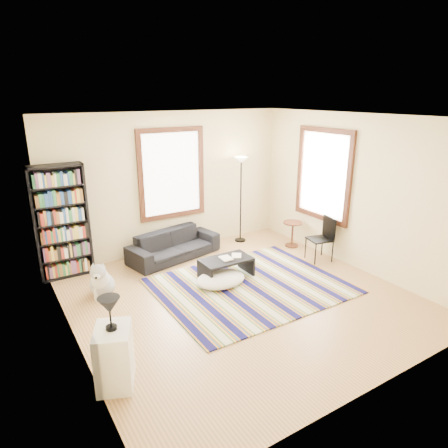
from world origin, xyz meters
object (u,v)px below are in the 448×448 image
coffee_table (226,268)px  floor_lamp (241,200)px  bookshelf (61,222)px  folding_chair (320,239)px  white_cabinet (114,357)px  sofa (174,245)px  floor_cushion (221,279)px  side_table (292,234)px  dog (101,278)px

coffee_table → floor_lamp: bearing=48.4°
bookshelf → coffee_table: bearing=-33.7°
floor_lamp → folding_chair: 1.90m
bookshelf → white_cabinet: (-0.12, -3.24, -0.65)m
sofa → coffee_table: sofa is taller
coffee_table → floor_cushion: size_ratio=1.03×
sofa → side_table: side_table is taller
floor_cushion → dog: 1.95m
floor_lamp → white_cabinet: 4.87m
side_table → bookshelf: bearing=166.9°
sofa → floor_lamp: 1.78m
sofa → white_cabinet: bearing=-137.3°
bookshelf → floor_lamp: bearing=-2.7°
coffee_table → floor_lamp: (1.25, 1.41, 0.75)m
side_table → dog: size_ratio=0.87×
floor_lamp → side_table: size_ratio=3.44×
coffee_table → floor_lamp: 2.03m
coffee_table → floor_cushion: coffee_table is taller
bookshelf → side_table: bearing=-13.1°
sofa → dog: dog is taller
sofa → bookshelf: 2.12m
white_cabinet → dog: 2.20m
sofa → bookshelf: (-1.97, 0.27, 0.73)m
folding_chair → bookshelf: bearing=168.6°
floor_cushion → white_cabinet: size_ratio=1.25×
folding_chair → dog: folding_chair is taller
sofa → dog: bearing=-165.8°
folding_chair → coffee_table: bearing=-176.3°
sofa → white_cabinet: white_cabinet is taller
bookshelf → floor_cushion: bookshelf is taller
sofa → side_table: size_ratio=3.41×
floor_cushion → floor_lamp: floor_lamp is taller
floor_cushion → white_cabinet: 2.70m
folding_chair → white_cabinet: 4.66m
floor_cushion → folding_chair: (2.19, -0.08, 0.32)m
sofa → coffee_table: (0.40, -1.31, -0.09)m
dog → bookshelf: bearing=131.7°
sofa → folding_chair: folding_chair is taller
sofa → dog: size_ratio=2.97×
bookshelf → white_cabinet: size_ratio=2.86×
floor_cushion → side_table: 2.37m
bookshelf → side_table: 4.55m
bookshelf → dog: bearing=-73.2°
folding_chair → sofa: bearing=157.8°
sofa → floor_lamp: bearing=-8.6°
dog → floor_cushion: bearing=3.8°
bookshelf → coffee_table: (2.37, -1.58, -0.82)m
side_table → dog: 4.05m
side_table → folding_chair: (-0.05, -0.84, 0.16)m
floor_cushion → bookshelf: bearing=140.2°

